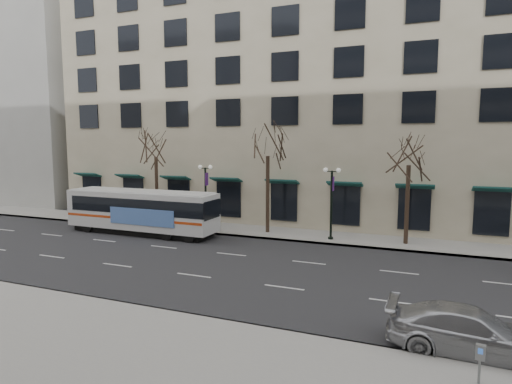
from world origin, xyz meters
The scene contains 12 objects.
ground centered at (0.00, 0.00, 0.00)m, with size 160.00×160.00×0.00m, color black.
sidewalk_far centered at (5.00, 9.00, 0.07)m, with size 80.00×4.00×0.15m, color gray.
building_hotel centered at (-2.00, 21.00, 12.00)m, with size 40.00×20.00×24.00m, color tan.
building_far_upblock centered at (-38.00, 21.00, 14.00)m, with size 28.00×20.00×28.00m, color #999993.
tree_far_left centered at (-10.00, 8.80, 6.70)m, with size 3.60×3.60×8.34m.
tree_far_mid centered at (0.00, 8.80, 6.91)m, with size 3.60×3.60×8.55m.
tree_far_right centered at (10.00, 8.80, 6.42)m, with size 3.60×3.60×8.06m.
lamp_post_left centered at (-4.99, 8.20, 2.94)m, with size 1.22×0.45×5.21m.
lamp_post_right centered at (5.01, 8.20, 2.94)m, with size 1.22×0.45×5.21m.
city_bus centered at (-8.89, 5.28, 1.82)m, with size 12.28×2.80×3.32m.
silver_car centered at (12.73, -6.20, 0.77)m, with size 2.16×5.30×1.54m, color #B1B2B9.
pay_station centered at (12.80, -8.35, 0.99)m, with size 0.27×0.19×1.16m.
Camera 1 is at (11.21, -21.32, 6.97)m, focal length 30.00 mm.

